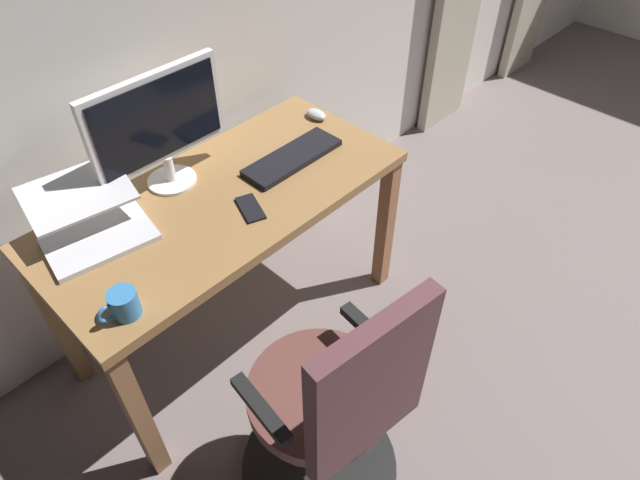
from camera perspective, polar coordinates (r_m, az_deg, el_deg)
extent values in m
cube|color=olive|center=(2.03, -9.98, 4.18)|extent=(1.36, 0.64, 0.04)
cube|color=#9A6340|center=(2.47, 6.82, 1.52)|extent=(0.06, 0.06, 0.71)
cube|color=#916441|center=(1.97, -18.32, -17.03)|extent=(0.06, 0.06, 0.71)
cube|color=olive|center=(2.75, -2.32, 7.02)|extent=(0.06, 0.06, 0.71)
cube|color=olive|center=(2.31, -25.72, -7.62)|extent=(0.06, 0.06, 0.71)
cylinder|color=black|center=(2.15, -0.08, -22.32)|extent=(0.56, 0.56, 0.02)
sphere|color=black|center=(2.24, 5.33, -18.58)|extent=(0.05, 0.05, 0.05)
sphere|color=black|center=(2.27, -2.50, -16.88)|extent=(0.05, 0.05, 0.05)
sphere|color=black|center=(2.18, -7.43, -22.63)|extent=(0.05, 0.05, 0.05)
cylinder|color=black|center=(1.94, -0.08, -19.52)|extent=(0.06, 0.06, 0.47)
cylinder|color=brown|center=(1.71, -0.09, -15.62)|extent=(0.49, 0.49, 0.05)
cube|color=brown|center=(1.39, 5.27, -15.24)|extent=(0.38, 0.10, 0.52)
cube|color=black|center=(1.53, -6.19, -17.06)|extent=(0.07, 0.24, 0.03)
cube|color=black|center=(1.67, 5.33, -9.48)|extent=(0.07, 0.24, 0.03)
cylinder|color=white|center=(2.12, -15.14, 6.03)|extent=(0.18, 0.18, 0.01)
cylinder|color=white|center=(2.09, -15.42, 7.21)|extent=(0.04, 0.04, 0.10)
cube|color=white|center=(1.98, -16.64, 12.06)|extent=(0.52, 0.03, 0.32)
cube|color=black|center=(1.97, -16.36, 11.89)|extent=(0.47, 0.01, 0.28)
cube|color=black|center=(2.15, -2.87, 8.58)|extent=(0.42, 0.14, 0.02)
cube|color=silver|center=(1.94, -21.92, 0.09)|extent=(0.37, 0.28, 0.02)
cube|color=silver|center=(1.96, -23.95, 4.46)|extent=(0.37, 0.28, 0.06)
ellipsoid|color=#B7BCC1|center=(2.40, -0.40, 12.95)|extent=(0.06, 0.10, 0.04)
cube|color=black|center=(1.94, -7.26, 3.30)|extent=(0.11, 0.16, 0.01)
cylinder|color=teal|center=(1.67, -19.70, -6.26)|extent=(0.09, 0.09, 0.09)
torus|color=teal|center=(1.66, -21.30, -7.15)|extent=(0.06, 0.01, 0.06)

